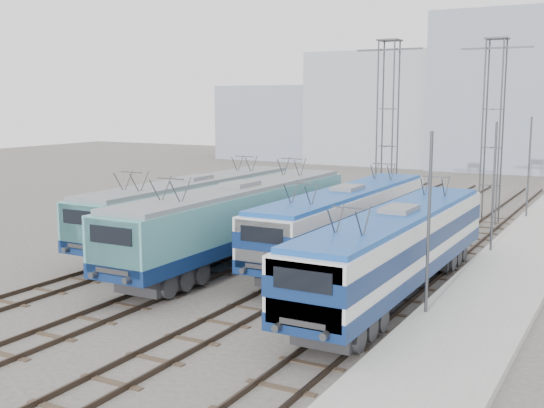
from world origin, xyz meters
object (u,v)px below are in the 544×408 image
at_px(locomotive_far_right, 397,245).
at_px(mast_rear, 529,169).
at_px(locomotive_center_left, 238,217).
at_px(mast_front, 429,227).
at_px(catenary_tower_east, 493,122).
at_px(locomotive_center_right, 346,216).
at_px(locomotive_far_left, 193,205).
at_px(mast_mid, 493,190).
at_px(catenary_tower_west, 387,122).

distance_m(locomotive_far_right, mast_rear, 22.07).
relative_size(locomotive_center_left, mast_front, 2.70).
bearing_deg(catenary_tower_east, locomotive_center_right, -106.31).
xyz_separation_m(locomotive_far_left, mast_mid, (15.35, 5.10, 1.26)).
distance_m(locomotive_center_left, locomotive_center_right, 5.47).
xyz_separation_m(locomotive_center_left, mast_rear, (10.85, 19.63, 1.16)).
bearing_deg(catenary_tower_west, catenary_tower_east, 17.10).
xyz_separation_m(catenary_tower_east, mast_mid, (2.10, -10.00, -3.14)).
height_order(locomotive_far_left, locomotive_far_right, locomotive_far_left).
distance_m(locomotive_center_left, mast_rear, 22.46).
xyz_separation_m(mast_mid, mast_rear, (0.00, 12.00, 0.00)).
relative_size(locomotive_center_right, catenary_tower_east, 1.47).
distance_m(mast_mid, mast_rear, 12.00).
xyz_separation_m(catenary_tower_west, mast_front, (8.60, -20.00, -3.14)).
xyz_separation_m(locomotive_far_left, locomotive_center_left, (4.50, -2.53, 0.10)).
bearing_deg(mast_front, catenary_tower_east, 95.45).
bearing_deg(catenary_tower_east, mast_rear, 43.60).
xyz_separation_m(catenary_tower_east, mast_front, (2.10, -22.00, -3.14)).
relative_size(locomotive_center_left, catenary_tower_east, 1.57).
height_order(locomotive_far_left, mast_front, mast_front).
relative_size(locomotive_far_left, mast_mid, 2.57).
relative_size(mast_mid, mast_rear, 1.00).
xyz_separation_m(locomotive_far_right, mast_mid, (1.85, 9.96, 1.23)).
bearing_deg(mast_mid, locomotive_center_right, -144.53).
bearing_deg(locomotive_far_left, mast_mid, 18.38).
height_order(locomotive_center_left, mast_mid, mast_mid).
distance_m(locomotive_center_left, catenary_tower_east, 20.15).
xyz_separation_m(mast_front, mast_mid, (0.00, 12.00, 0.00)).
height_order(locomotive_center_left, mast_front, mast_front).
bearing_deg(locomotive_center_left, catenary_tower_west, 81.81).
distance_m(catenary_tower_east, mast_rear, 4.28).
distance_m(catenary_tower_east, mast_front, 22.32).
height_order(locomotive_center_left, catenary_tower_west, catenary_tower_west).
height_order(mast_front, mast_rear, same).
bearing_deg(mast_rear, catenary_tower_east, -136.40).
bearing_deg(mast_front, locomotive_center_right, 130.35).
distance_m(locomotive_center_left, locomotive_far_right, 9.30).
height_order(catenary_tower_east, mast_rear, catenary_tower_east).
xyz_separation_m(locomotive_far_right, catenary_tower_west, (-6.75, 17.96, 4.38)).
height_order(catenary_tower_west, mast_rear, catenary_tower_west).
height_order(locomotive_center_right, mast_front, mast_front).
relative_size(locomotive_center_left, mast_mid, 2.70).
bearing_deg(locomotive_far_left, catenary_tower_east, 48.73).
xyz_separation_m(locomotive_center_right, mast_rear, (6.35, 16.52, 1.25)).
relative_size(locomotive_far_left, catenary_tower_east, 1.50).
relative_size(locomotive_far_right, mast_front, 2.53).
bearing_deg(catenary_tower_west, mast_mid, -42.93).
bearing_deg(locomotive_center_left, mast_mid, 35.12).
bearing_deg(locomotive_far_right, catenary_tower_west, 110.60).
xyz_separation_m(catenary_tower_west, mast_mid, (8.60, -8.00, -3.14)).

